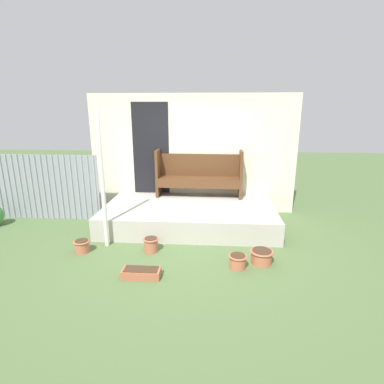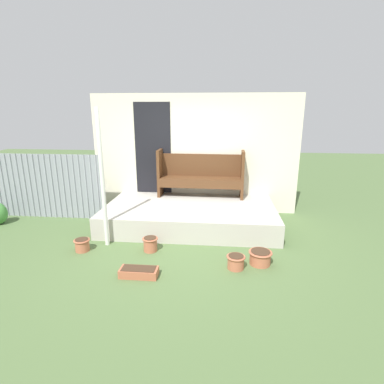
% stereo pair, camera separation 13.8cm
% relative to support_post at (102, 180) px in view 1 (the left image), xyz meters
% --- Properties ---
extents(ground_plane, '(24.00, 24.00, 0.00)m').
position_rel_support_post_xyz_m(ground_plane, '(1.28, 0.12, -1.15)').
color(ground_plane, '#516B3D').
extents(porch_slab, '(3.35, 1.84, 0.41)m').
position_rel_support_post_xyz_m(porch_slab, '(1.33, 1.04, -0.95)').
color(porch_slab, '#B7B2A5').
rests_on(porch_slab, ground_plane).
extents(house_wall, '(4.55, 0.08, 2.60)m').
position_rel_support_post_xyz_m(house_wall, '(1.29, 1.99, 0.15)').
color(house_wall, beige).
rests_on(house_wall, ground_plane).
extents(fence_corrugated, '(3.08, 0.05, 1.37)m').
position_rel_support_post_xyz_m(fence_corrugated, '(-2.10, 1.23, -0.47)').
color(fence_corrugated, gray).
rests_on(fence_corrugated, ground_plane).
extents(support_post, '(0.07, 0.07, 2.30)m').
position_rel_support_post_xyz_m(support_post, '(0.00, 0.00, 0.00)').
color(support_post, white).
rests_on(support_post, ground_plane).
extents(bench, '(1.85, 0.43, 1.02)m').
position_rel_support_post_xyz_m(bench, '(1.49, 1.76, -0.22)').
color(bench, '#54331C').
rests_on(bench, porch_slab).
extents(flower_pot_left, '(0.26, 0.26, 0.21)m').
position_rel_support_post_xyz_m(flower_pot_left, '(-0.32, -0.27, -1.04)').
color(flower_pot_left, '#B76647').
rests_on(flower_pot_left, ground_plane).
extents(flower_pot_middle, '(0.26, 0.26, 0.24)m').
position_rel_support_post_xyz_m(flower_pot_middle, '(0.80, -0.16, -1.02)').
color(flower_pot_middle, '#B76647').
rests_on(flower_pot_middle, ground_plane).
extents(flower_pot_right, '(0.28, 0.28, 0.21)m').
position_rel_support_post_xyz_m(flower_pot_right, '(2.18, -0.60, -1.04)').
color(flower_pot_right, '#B76647').
rests_on(flower_pot_right, ground_plane).
extents(flower_pot_far_right, '(0.36, 0.36, 0.21)m').
position_rel_support_post_xyz_m(flower_pot_far_right, '(2.55, -0.44, -1.04)').
color(flower_pot_far_right, '#B76647').
rests_on(flower_pot_far_right, ground_plane).
extents(planter_box_rect, '(0.53, 0.22, 0.13)m').
position_rel_support_post_xyz_m(planter_box_rect, '(0.82, -0.95, -1.09)').
color(planter_box_rect, '#B26042').
rests_on(planter_box_rect, ground_plane).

